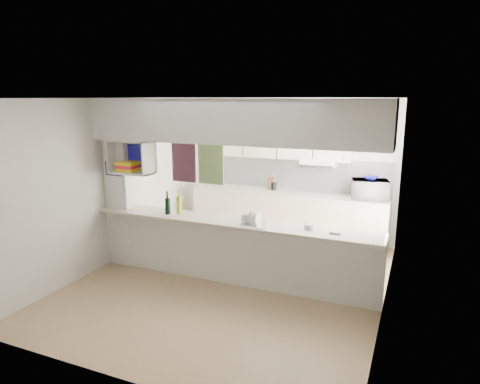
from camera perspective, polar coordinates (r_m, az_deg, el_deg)
The scene contains 16 objects.
floor at distance 6.32m, azimuth -1.28°, elevation -11.86°, with size 4.80×4.80×0.00m, color tan.
ceiling at distance 5.76m, azimuth -1.41°, elevation 12.42°, with size 4.80×4.80×0.00m, color white.
wall_back at distance 8.11m, azimuth 5.65°, elevation 3.19°, with size 4.20×4.20×0.00m, color silver.
wall_left at distance 7.02m, azimuth -17.18°, elevation 1.21°, with size 4.80×4.80×0.00m, color silver.
wall_right at distance 5.41m, azimuth 19.37°, elevation -2.22°, with size 4.80×4.80×0.00m, color silver.
servery_partition at distance 5.91m, azimuth -2.90°, elevation 3.25°, with size 4.20×0.50×2.60m.
cubby_shelf at distance 6.57m, azimuth -14.18°, elevation 4.28°, with size 0.65×0.35×0.50m.
kitchen_run at distance 7.91m, azimuth 6.11°, elevation -0.57°, with size 3.60×0.63×2.24m.
microwave at distance 7.56m, azimuth 16.94°, elevation 0.34°, with size 0.59×0.40×0.33m, color white.
bowl at distance 7.53m, azimuth 17.04°, elevation 1.78°, with size 0.23×0.23×0.06m, color #0E0C88.
dish_rack at distance 5.78m, azimuth 2.20°, elevation -3.70°, with size 0.38×0.30×0.19m.
cup at distance 5.85m, azimuth 0.84°, elevation -3.57°, with size 0.14×0.14×0.11m, color white.
wine_bottles at distance 6.39m, azimuth -8.85°, elevation -1.73°, with size 0.23×0.16×0.36m.
plastic_tubs at distance 5.67m, azimuth 9.47°, elevation -4.67°, with size 0.49×0.17×0.07m.
utensil_jar at distance 7.96m, azimuth 4.54°, elevation 0.76°, with size 0.10×0.10×0.14m, color black.
knife_block at distance 8.00m, azimuth 4.14°, elevation 1.12°, with size 0.11×0.09×0.22m, color brown.
Camera 1 is at (2.37, -5.25, 2.62)m, focal length 32.00 mm.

